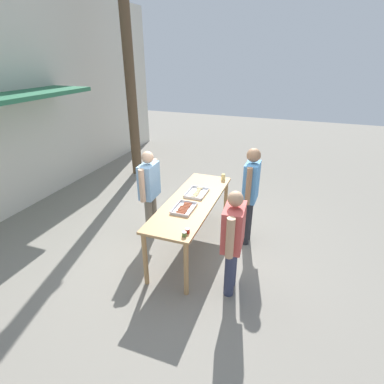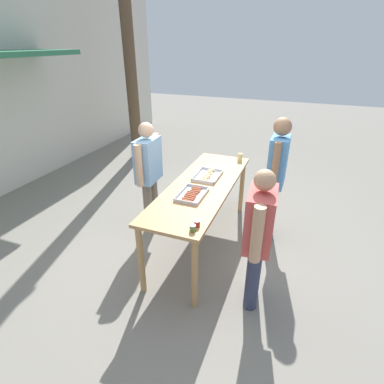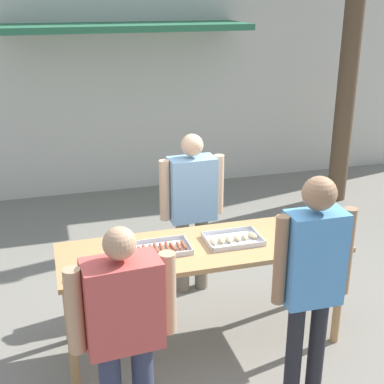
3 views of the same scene
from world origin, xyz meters
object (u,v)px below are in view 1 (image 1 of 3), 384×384
(person_customer_with_cup, at_px, (251,188))
(condiment_jar_ketchup, at_px, (187,231))
(condiment_jar_mustard, at_px, (184,234))
(beer_cup, at_px, (223,177))
(person_server_behind_table, at_px, (149,187))
(food_tray_buns, at_px, (197,193))
(person_customer_holding_hotdog, at_px, (233,236))
(utility_pole, at_px, (130,73))
(food_tray_sausages, at_px, (184,209))

(person_customer_with_cup, bearing_deg, condiment_jar_ketchup, -21.50)
(condiment_jar_mustard, height_order, condiment_jar_ketchup, same)
(beer_cup, height_order, person_server_behind_table, person_server_behind_table)
(condiment_jar_mustard, distance_m, person_customer_with_cup, 1.65)
(condiment_jar_mustard, xyz_separation_m, person_customer_with_cup, (1.53, -0.60, 0.10))
(food_tray_buns, bearing_deg, person_customer_with_cup, -74.15)
(person_customer_holding_hotdog, distance_m, utility_pole, 5.40)
(condiment_jar_mustard, relative_size, person_customer_with_cup, 0.04)
(condiment_jar_mustard, xyz_separation_m, person_customer_holding_hotdog, (0.24, -0.60, -0.04))
(food_tray_sausages, height_order, food_tray_buns, food_tray_buns)
(food_tray_buns, distance_m, person_customer_holding_hotdog, 1.36)
(food_tray_buns, bearing_deg, utility_pole, 45.95)
(condiment_jar_ketchup, distance_m, utility_pole, 5.12)
(condiment_jar_ketchup, bearing_deg, person_customer_with_cup, -22.22)
(utility_pole, bearing_deg, person_customer_holding_hotdog, -135.64)
(food_tray_sausages, bearing_deg, person_server_behind_table, 59.69)
(food_tray_sausages, distance_m, food_tray_buns, 0.60)
(beer_cup, bearing_deg, person_customer_with_cup, -130.66)
(condiment_jar_ketchup, xyz_separation_m, person_customer_holding_hotdog, (0.15, -0.59, -0.04))
(food_tray_buns, bearing_deg, condiment_jar_mustard, -168.02)
(beer_cup, relative_size, person_server_behind_table, 0.07)
(food_tray_sausages, relative_size, food_tray_buns, 0.98)
(food_tray_sausages, height_order, person_customer_holding_hotdog, person_customer_holding_hotdog)
(beer_cup, bearing_deg, condiment_jar_mustard, -179.83)
(person_server_behind_table, bearing_deg, food_tray_buns, -85.34)
(food_tray_sausages, bearing_deg, beer_cup, -11.10)
(food_tray_sausages, relative_size, condiment_jar_ketchup, 6.80)
(person_server_behind_table, height_order, person_customer_holding_hotdog, person_server_behind_table)
(food_tray_buns, xyz_separation_m, utility_pole, (2.61, 2.70, 1.72))
(food_tray_sausages, distance_m, person_server_behind_table, 0.99)
(food_tray_sausages, relative_size, beer_cup, 3.86)
(utility_pole, bearing_deg, person_server_behind_table, -145.80)
(condiment_jar_mustard, bearing_deg, condiment_jar_ketchup, -5.69)
(food_tray_sausages, distance_m, condiment_jar_ketchup, 0.66)
(person_customer_holding_hotdog, height_order, person_customer_with_cup, person_customer_with_cup)
(condiment_jar_ketchup, bearing_deg, condiment_jar_mustard, 174.31)
(food_tray_sausages, xyz_separation_m, condiment_jar_mustard, (-0.69, -0.27, 0.02))
(person_customer_with_cup, bearing_deg, beer_cup, -129.93)
(food_tray_buns, height_order, utility_pole, utility_pole)
(condiment_jar_mustard, xyz_separation_m, beer_cup, (2.05, 0.01, 0.03))
(food_tray_sausages, height_order, condiment_jar_mustard, condiment_jar_mustard)
(person_server_behind_table, distance_m, person_customer_holding_hotdog, 1.97)
(condiment_jar_mustard, relative_size, beer_cup, 0.57)
(condiment_jar_mustard, relative_size, utility_pole, 0.01)
(food_tray_buns, xyz_separation_m, condiment_jar_ketchup, (-1.20, -0.28, 0.01))
(food_tray_buns, height_order, condiment_jar_ketchup, condiment_jar_ketchup)
(beer_cup, height_order, person_customer_holding_hotdog, person_customer_holding_hotdog)
(condiment_jar_mustard, bearing_deg, food_tray_buns, 11.98)
(food_tray_sausages, height_order, beer_cup, beer_cup)
(food_tray_sausages, bearing_deg, utility_pole, 40.02)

